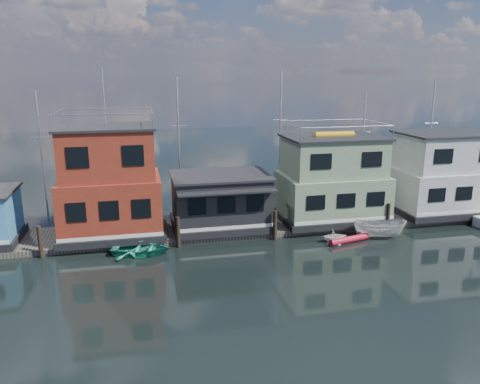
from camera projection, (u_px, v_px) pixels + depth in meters
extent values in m
plane|color=black|center=(270.00, 303.00, 24.84)|extent=(160.00, 160.00, 0.00)
cube|color=#595147|center=(227.00, 228.00, 36.14)|extent=(48.00, 5.00, 0.40)
cube|color=black|center=(113.00, 230.00, 34.25)|extent=(7.40, 5.90, 0.50)
cube|color=maroon|center=(111.00, 202.00, 33.72)|extent=(7.00, 5.50, 3.74)
cube|color=maroon|center=(108.00, 153.00, 32.82)|extent=(6.30, 4.95, 3.46)
cube|color=black|center=(106.00, 127.00, 32.37)|extent=(6.65, 5.23, 0.16)
cylinder|color=silver|center=(104.00, 97.00, 31.85)|extent=(0.08, 0.08, 4.00)
cube|color=black|center=(221.00, 223.00, 35.92)|extent=(7.40, 5.40, 0.50)
cube|color=black|center=(220.00, 198.00, 35.43)|extent=(7.00, 5.00, 3.40)
cube|color=black|center=(220.00, 175.00, 34.99)|extent=(7.30, 5.30, 0.16)
cube|color=black|center=(227.00, 192.00, 32.49)|extent=(7.00, 1.20, 0.12)
cube|color=black|center=(330.00, 215.00, 37.80)|extent=(8.40, 5.90, 0.50)
cube|color=gray|center=(331.00, 194.00, 37.34)|extent=(8.00, 5.50, 3.12)
cube|color=gray|center=(333.00, 156.00, 36.59)|extent=(7.20, 4.95, 2.88)
cube|color=black|center=(334.00, 137.00, 36.21)|extent=(7.60, 5.23, 0.16)
cylinder|color=orange|center=(334.00, 135.00, 36.17)|extent=(3.20, 0.56, 0.56)
cube|color=black|center=(440.00, 208.00, 39.88)|extent=(8.40, 5.90, 0.50)
cube|color=beige|center=(442.00, 187.00, 39.43)|extent=(8.00, 5.50, 3.12)
cube|color=beige|center=(446.00, 152.00, 38.68)|extent=(7.20, 4.95, 2.88)
cube|color=black|center=(448.00, 134.00, 38.30)|extent=(7.60, 5.23, 0.16)
cylinder|color=#2D2116|center=(40.00, 242.00, 30.56)|extent=(0.28, 0.28, 2.20)
cylinder|color=#2D2116|center=(178.00, 232.00, 32.43)|extent=(0.28, 0.28, 2.20)
cylinder|color=#2D2116|center=(275.00, 225.00, 33.89)|extent=(0.28, 0.28, 2.20)
cylinder|color=#2D2116|center=(388.00, 217.00, 35.76)|extent=(0.28, 0.28, 2.20)
cylinder|color=silver|center=(42.00, 157.00, 37.63)|extent=(0.16, 0.16, 10.50)
cylinder|color=silver|center=(40.00, 137.00, 37.24)|extent=(1.40, 0.06, 0.06)
cylinder|color=silver|center=(179.00, 146.00, 39.80)|extent=(0.16, 0.16, 11.50)
cylinder|color=silver|center=(178.00, 126.00, 39.37)|extent=(1.40, 0.06, 0.06)
cylinder|color=silver|center=(280.00, 140.00, 41.61)|extent=(0.16, 0.16, 12.00)
cylinder|color=silver|center=(281.00, 120.00, 41.16)|extent=(1.40, 0.06, 0.06)
cylinder|color=silver|center=(362.00, 148.00, 43.53)|extent=(0.16, 0.16, 10.00)
cylinder|color=silver|center=(363.00, 132.00, 43.15)|extent=(1.40, 0.06, 0.06)
cylinder|color=silver|center=(430.00, 140.00, 44.86)|extent=(0.16, 0.16, 11.00)
cylinder|color=silver|center=(431.00, 123.00, 44.45)|extent=(1.40, 0.06, 0.06)
imported|color=silver|center=(380.00, 229.00, 34.30)|extent=(4.01, 2.58, 1.45)
imported|color=teal|center=(141.00, 249.00, 31.29)|extent=(4.39, 3.53, 0.81)
cylinder|color=#B5132A|center=(349.00, 239.00, 33.50)|extent=(3.27, 1.24, 0.48)
imported|color=white|center=(334.00, 236.00, 33.50)|extent=(1.91, 1.67, 0.97)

